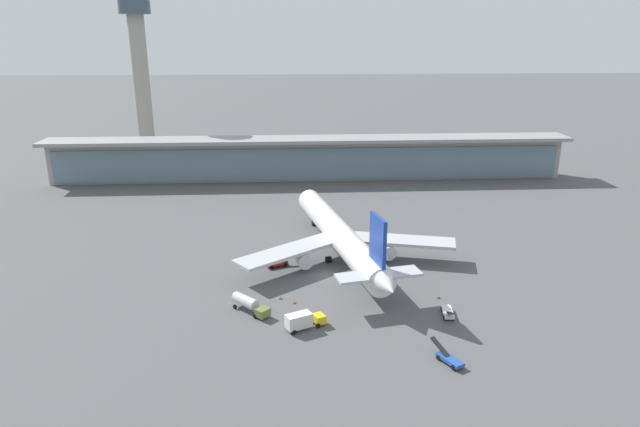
% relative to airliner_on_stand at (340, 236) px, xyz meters
% --- Properties ---
extents(ground_plane, '(1200.00, 1200.00, 0.00)m').
position_rel_airliner_on_stand_xyz_m(ground_plane, '(-4.19, -9.64, -5.66)').
color(ground_plane, '#515154').
extents(airliner_on_stand, '(50.83, 67.02, 17.97)m').
position_rel_airliner_on_stand_xyz_m(airliner_on_stand, '(0.00, 0.00, 0.00)').
color(airliner_on_stand, white).
rests_on(airliner_on_stand, ground).
extents(service_truck_near_nose_white, '(2.38, 6.91, 2.70)m').
position_rel_airliner_on_stand_xyz_m(service_truck_near_nose_white, '(17.51, -29.27, -4.85)').
color(service_truck_near_nose_white, silver).
rests_on(service_truck_near_nose_white, ground).
extents(service_truck_under_wing_red, '(6.76, 4.00, 2.70)m').
position_rel_airliner_on_stand_xyz_m(service_truck_under_wing_red, '(-14.47, -4.04, -4.85)').
color(service_truck_under_wing_red, '#B21E1E').
rests_on(service_truck_under_wing_red, ground).
extents(service_truck_mid_apron_yellow, '(7.59, 5.16, 3.10)m').
position_rel_airliner_on_stand_xyz_m(service_truck_mid_apron_yellow, '(-9.65, -32.40, -3.97)').
color(service_truck_mid_apron_yellow, yellow).
rests_on(service_truck_mid_apron_yellow, ground).
extents(service_truck_by_tail_blue, '(4.41, 6.63, 2.70)m').
position_rel_airliner_on_stand_xyz_m(service_truck_by_tail_blue, '(13.41, -44.68, -4.85)').
color(service_truck_by_tail_blue, '#234C9E').
rests_on(service_truck_by_tail_blue, ground).
extents(service_truck_on_taxiway_olive, '(7.69, 7.66, 2.95)m').
position_rel_airliner_on_stand_xyz_m(service_truck_on_taxiway_olive, '(-19.60, -25.39, -3.95)').
color(service_truck_on_taxiway_olive, olive).
rests_on(service_truck_on_taxiway_olive, ground).
extents(terminal_building, '(183.60, 12.80, 15.20)m').
position_rel_airliner_on_stand_xyz_m(terminal_building, '(-4.19, 74.71, 2.21)').
color(terminal_building, '#9E998E').
rests_on(terminal_building, ground).
extents(control_tower, '(12.00, 12.00, 69.29)m').
position_rel_airliner_on_stand_xyz_m(control_tower, '(-69.10, 109.31, 32.16)').
color(control_tower, '#9E998E').
rests_on(control_tower, ground).
extents(safety_cone_alpha, '(0.62, 0.62, 0.70)m').
position_rel_airliner_on_stand_xyz_m(safety_cone_alpha, '(17.76, -21.88, -5.34)').
color(safety_cone_alpha, orange).
rests_on(safety_cone_alpha, ground).
extents(safety_cone_bravo, '(0.62, 0.62, 0.70)m').
position_rel_airliner_on_stand_xyz_m(safety_cone_bravo, '(-13.73, -20.32, -5.34)').
color(safety_cone_bravo, orange).
rests_on(safety_cone_bravo, ground).
extents(safety_cone_charlie, '(0.62, 0.62, 0.70)m').
position_rel_airliner_on_stand_xyz_m(safety_cone_charlie, '(-11.02, -22.49, -5.34)').
color(safety_cone_charlie, orange).
rests_on(safety_cone_charlie, ground).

